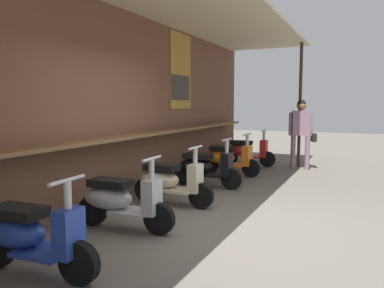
{
  "coord_description": "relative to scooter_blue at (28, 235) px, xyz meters",
  "views": [
    {
      "loc": [
        -4.66,
        -1.8,
        1.63
      ],
      "look_at": [
        2.37,
        1.45,
        0.8
      ],
      "focal_mm": 35.67,
      "sensor_mm": 36.0,
      "label": 1
    }
  ],
  "objects": [
    {
      "name": "ground_plane",
      "position": [
        2.13,
        -1.08,
        -0.39
      ],
      "size": [
        35.68,
        35.68,
        0.0
      ],
      "primitive_type": "plane",
      "color": "#605B54"
    },
    {
      "name": "market_stall_facade",
      "position": [
        2.14,
        0.77,
        1.49
      ],
      "size": [
        12.74,
        2.46,
        3.38
      ],
      "color": "brown",
      "rests_on": "ground_plane"
    },
    {
      "name": "scooter_blue",
      "position": [
        0.0,
        0.0,
        0.0
      ],
      "size": [
        0.48,
        1.4,
        0.97
      ],
      "rotation": [
        0.0,
        0.0,
        -1.51
      ],
      "color": "#233D9E",
      "rests_on": "ground_plane"
    },
    {
      "name": "scooter_silver",
      "position": [
        1.46,
        0.0,
        0.0
      ],
      "size": [
        0.47,
        1.4,
        0.97
      ],
      "rotation": [
        0.0,
        0.0,
        -1.53
      ],
      "color": "#B2B5BA",
      "rests_on": "ground_plane"
    },
    {
      "name": "scooter_cream",
      "position": [
        2.79,
        0.0,
        0.0
      ],
      "size": [
        0.46,
        1.4,
        0.97
      ],
      "rotation": [
        0.0,
        0.0,
        -1.58
      ],
      "color": "beige",
      "rests_on": "ground_plane"
    },
    {
      "name": "scooter_black",
      "position": [
        4.24,
        0.0,
        0.0
      ],
      "size": [
        0.46,
        1.4,
        0.97
      ],
      "rotation": [
        0.0,
        0.0,
        -1.58
      ],
      "color": "black",
      "rests_on": "ground_plane"
    },
    {
      "name": "scooter_orange",
      "position": [
        5.61,
        -0.0,
        0.0
      ],
      "size": [
        0.49,
        1.4,
        0.97
      ],
      "rotation": [
        0.0,
        0.0,
        -1.64
      ],
      "color": "orange",
      "rests_on": "ground_plane"
    },
    {
      "name": "scooter_red",
      "position": [
        7.06,
        0.0,
        0.0
      ],
      "size": [
        0.46,
        1.4,
        0.97
      ],
      "rotation": [
        0.0,
        0.0,
        -1.55
      ],
      "color": "red",
      "rests_on": "ground_plane"
    },
    {
      "name": "shopper_with_handbag",
      "position": [
        7.09,
        -1.4,
        0.67
      ],
      "size": [
        0.43,
        0.66,
        1.72
      ],
      "rotation": [
        0.0,
        0.0,
        0.34
      ],
      "color": "gray",
      "rests_on": "ground_plane"
    }
  ]
}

